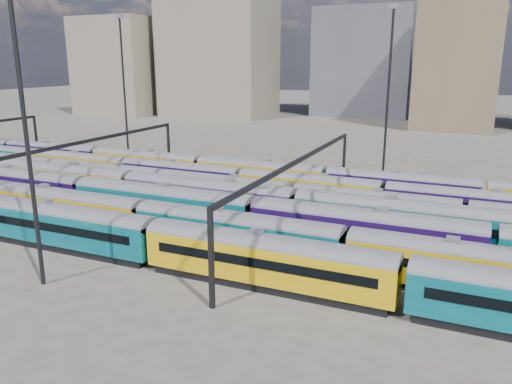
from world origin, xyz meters
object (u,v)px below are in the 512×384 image
at_px(rake_1, 143,215).
at_px(rake_2, 84,190).
at_px(mast_2, 24,117).
at_px(rake_0, 404,278).

relative_size(rake_1, rake_2, 0.94).
xyz_separation_m(rake_2, mast_2, (10.73, -17.00, 11.06)).
height_order(rake_0, mast_2, mast_2).
xyz_separation_m(rake_1, rake_2, (-12.26, 5.00, 0.18)).
distance_m(rake_0, rake_1, 27.17).
xyz_separation_m(rake_0, rake_1, (-26.71, 5.00, -0.08)).
bearing_deg(rake_2, rake_0, -14.39).
height_order(rake_0, rake_1, rake_0).
bearing_deg(rake_1, mast_2, -97.28).
distance_m(rake_0, mast_2, 31.16).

